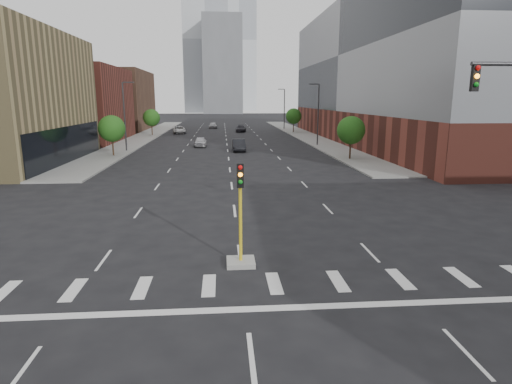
{
  "coord_description": "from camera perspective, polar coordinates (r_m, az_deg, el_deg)",
  "views": [
    {
      "loc": [
        -0.7,
        -8.2,
        6.95
      ],
      "look_at": [
        0.89,
        12.03,
        2.5
      ],
      "focal_mm": 30.0,
      "sensor_mm": 36.0,
      "label": 1
    }
  ],
  "objects": [
    {
      "name": "tree_right_near",
      "position": [
        50.52,
        12.56,
        8.04
      ],
      "size": [
        3.2,
        3.2,
        4.85
      ],
      "color": "#382619",
      "rests_on": "ground"
    },
    {
      "name": "car_near_left",
      "position": [
        63.75,
        -7.42,
        6.66
      ],
      "size": [
        1.8,
        4.3,
        1.45
      ],
      "primitive_type": "imported",
      "rotation": [
        0.0,
        0.0,
        -0.02
      ],
      "color": "#AFAEB3",
      "rests_on": "ground"
    },
    {
      "name": "car_mid_right",
      "position": [
        58.06,
        -2.32,
        6.27
      ],
      "size": [
        1.78,
        4.85,
        1.59
      ],
      "primitive_type": "imported",
      "rotation": [
        0.0,
        0.0,
        0.02
      ],
      "color": "black",
      "rests_on": "ground"
    },
    {
      "name": "sidewalk_left_far",
      "position": [
        83.72,
        -14.44,
        7.27
      ],
      "size": [
        5.0,
        92.0,
        0.15
      ],
      "primitive_type": "cube",
      "color": "gray",
      "rests_on": "ground"
    },
    {
      "name": "building_left_far_a",
      "position": [
        78.9,
        -24.8,
        10.56
      ],
      "size": [
        20.0,
        22.0,
        12.0
      ],
      "primitive_type": "cube",
      "color": "brown",
      "rests_on": "ground"
    },
    {
      "name": "sidewalk_right_far",
      "position": [
        83.97,
        6.35,
        7.59
      ],
      "size": [
        5.0,
        92.0,
        0.15
      ],
      "primitive_type": "cube",
      "color": "gray",
      "rests_on": "ground"
    },
    {
      "name": "streetlight_right_b",
      "position": [
        99.23,
        3.75,
        11.22
      ],
      "size": [
        1.6,
        0.22,
        9.07
      ],
      "color": "#2D2D30",
      "rests_on": "ground"
    },
    {
      "name": "tree_right_far",
      "position": [
        89.49,
        5.04,
        10.04
      ],
      "size": [
        3.2,
        3.2,
        4.85
      ],
      "color": "#382619",
      "rests_on": "ground"
    },
    {
      "name": "tower_mid",
      "position": [
        208.74,
        -4.48,
        16.46
      ],
      "size": [
        18.0,
        18.0,
        44.0
      ],
      "primitive_type": "cube",
      "color": "slate",
      "rests_on": "ground"
    },
    {
      "name": "streetlight_left",
      "position": [
        59.6,
        -17.07,
        9.97
      ],
      "size": [
        1.6,
        0.22,
        9.07
      ],
      "color": "#2D2D30",
      "rests_on": "ground"
    },
    {
      "name": "car_distant",
      "position": [
        103.23,
        -5.74,
        8.85
      ],
      "size": [
        1.9,
        4.43,
        1.49
      ],
      "primitive_type": "imported",
      "rotation": [
        0.0,
        0.0,
        -0.03
      ],
      "color": "#A9A9AE",
      "rests_on": "ground"
    },
    {
      "name": "tower_right",
      "position": [
        270.44,
        -2.33,
        19.37
      ],
      "size": [
        20.0,
        20.0,
        80.0
      ],
      "primitive_type": "cube",
      "color": "#B2B7BC",
      "rests_on": "ground"
    },
    {
      "name": "car_deep_right",
      "position": [
        91.6,
        -2.01,
        8.44
      ],
      "size": [
        2.53,
        5.04,
        1.4
      ],
      "primitive_type": "imported",
      "rotation": [
        0.0,
        0.0,
        -0.12
      ],
      "color": "black",
      "rests_on": "ground"
    },
    {
      "name": "tree_left_far",
      "position": [
        84.33,
        -13.77,
        9.6
      ],
      "size": [
        3.2,
        3.2,
        4.85
      ],
      "color": "#382619",
      "rests_on": "ground"
    },
    {
      "name": "building_left_far_b",
      "position": [
        103.72,
        -19.88,
        11.4
      ],
      "size": [
        20.0,
        24.0,
        13.0
      ],
      "primitive_type": "cube",
      "color": "brown",
      "rests_on": "ground"
    },
    {
      "name": "tree_left_near",
      "position": [
        54.95,
        -18.69,
        8.01
      ],
      "size": [
        3.2,
        3.2,
        4.85
      ],
      "color": "#382619",
      "rests_on": "ground"
    },
    {
      "name": "tower_left",
      "position": [
        230.03,
        -6.66,
        19.29
      ],
      "size": [
        22.0,
        22.0,
        70.0
      ],
      "primitive_type": "cube",
      "color": "#B2B7BC",
      "rests_on": "ground"
    },
    {
      "name": "building_right_main",
      "position": [
        74.7,
        20.04,
        14.75
      ],
      "size": [
        24.0,
        70.0,
        22.0
      ],
      "color": "brown",
      "rests_on": "ground"
    },
    {
      "name": "streetlight_right_a",
      "position": [
        64.78,
        8.22,
        10.52
      ],
      "size": [
        1.6,
        0.22,
        9.07
      ],
      "color": "#2D2D30",
      "rests_on": "ground"
    },
    {
      "name": "median_traffic_signal",
      "position": [
        18.19,
        -2.06,
        -6.82
      ],
      "size": [
        1.2,
        1.2,
        4.4
      ],
      "color": "#999993",
      "rests_on": "ground"
    },
    {
      "name": "car_far_left",
      "position": [
        88.84,
        -10.19,
        8.15
      ],
      "size": [
        3.02,
        5.44,
        1.44
      ],
      "primitive_type": "imported",
      "rotation": [
        0.0,
        0.0,
        0.13
      ],
      "color": "silver",
      "rests_on": "ground"
    }
  ]
}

